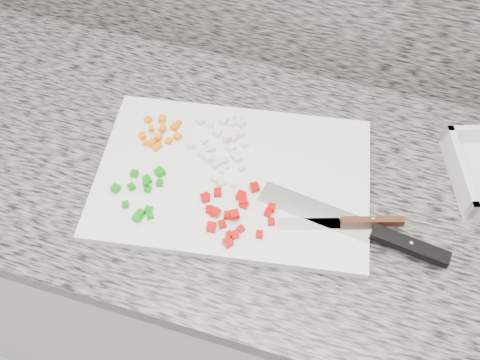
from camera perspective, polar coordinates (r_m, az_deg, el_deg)
The scene contains 10 objects.
cabinet at distance 1.42m, azimuth 2.66°, elevation -10.63°, with size 3.92×0.62×0.86m, color silver.
countertop at distance 1.03m, azimuth 3.61°, elevation -0.33°, with size 3.96×0.64×0.04m, color slate.
cutting_board at distance 1.00m, azimuth -0.76°, elevation 0.25°, with size 0.50×0.34×0.02m, color white.
carrot_pile at distance 1.05m, azimuth -8.58°, elevation 4.95°, with size 0.09×0.09×0.02m.
onion_pile at distance 1.03m, azimuth -1.83°, elevation 4.46°, with size 0.12×0.13×0.02m.
green_pepper_pile at distance 0.98m, azimuth -10.42°, elevation -1.15°, with size 0.10×0.12×0.02m.
red_pepper_pile at distance 0.94m, azimuth -0.72°, elevation -3.47°, with size 0.14×0.14×0.02m.
garlic_pile at distance 0.99m, azimuth -1.84°, elevation 0.91°, with size 0.06×0.07×0.01m.
chef_knife at distance 0.95m, azimuth 14.33°, elevation -5.54°, with size 0.34×0.08×0.02m.
paring_knife at distance 0.95m, azimuth 12.26°, elevation -4.41°, with size 0.21×0.08×0.02m.
Camera 1 is at (0.11, 0.87, 1.73)m, focal length 40.00 mm.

